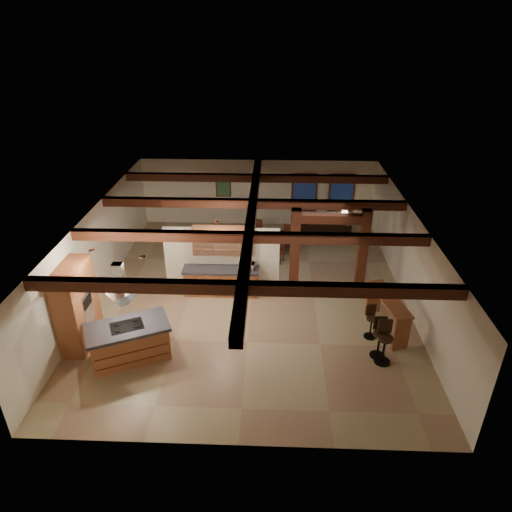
{
  "coord_description": "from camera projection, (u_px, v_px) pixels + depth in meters",
  "views": [
    {
      "loc": [
        0.65,
        -12.81,
        8.2
      ],
      "look_at": [
        0.13,
        0.5,
        1.22
      ],
      "focal_mm": 32.0,
      "sensor_mm": 36.0,
      "label": 1
    }
  ],
  "objects": [
    {
      "name": "microwave",
      "position": [
        248.0,
        266.0,
        14.78
      ],
      "size": [
        0.46,
        0.36,
        0.23
      ],
      "primitive_type": "imported",
      "rotation": [
        0.0,
        0.0,
        2.91
      ],
      "color": "silver",
      "rests_on": "back_counter"
    },
    {
      "name": "range_hood",
      "position": [
        123.0,
        302.0,
        11.58
      ],
      "size": [
        1.1,
        1.1,
        1.4
      ],
      "color": "silver",
      "rests_on": "room_walls"
    },
    {
      "name": "back_counter",
      "position": [
        221.0,
        281.0,
        15.08
      ],
      "size": [
        2.5,
        0.66,
        0.94
      ],
      "color": "brown",
      "rests_on": "ground"
    },
    {
      "name": "upper_display_cabinet",
      "position": [
        221.0,
        241.0,
        14.62
      ],
      "size": [
        1.8,
        0.36,
        0.95
      ],
      "color": "brown",
      "rests_on": "partition_wall"
    },
    {
      "name": "ceiling_beams",
      "position": [
        251.0,
        219.0,
        13.88
      ],
      "size": [
        10.0,
        12.0,
        0.28
      ],
      "color": "#3E230F",
      "rests_on": "room_walls"
    },
    {
      "name": "partition_wall",
      "position": [
        222.0,
        259.0,
        15.13
      ],
      "size": [
        3.8,
        0.18,
        2.2
      ],
      "primitive_type": "cube",
      "color": "white",
      "rests_on": "ground"
    },
    {
      "name": "room_walls",
      "position": [
        251.0,
        248.0,
        14.34
      ],
      "size": [
        12.0,
        12.0,
        12.0
      ],
      "color": "white",
      "rests_on": "ground"
    },
    {
      "name": "bar_counter",
      "position": [
        388.0,
        308.0,
        13.2
      ],
      "size": [
        0.95,
        2.12,
        1.08
      ],
      "color": "brown",
      "rests_on": "ground"
    },
    {
      "name": "back_windows",
      "position": [
        323.0,
        193.0,
        19.62
      ],
      "size": [
        2.7,
        0.07,
        1.7
      ],
      "color": "#3E230F",
      "rests_on": "room_walls"
    },
    {
      "name": "bar_stool_b",
      "position": [
        379.0,
        337.0,
        12.22
      ],
      "size": [
        0.41,
        0.41,
        1.18
      ],
      "color": "black",
      "rests_on": "ground"
    },
    {
      "name": "bar_stool_c",
      "position": [
        371.0,
        321.0,
        13.0
      ],
      "size": [
        0.36,
        0.37,
        1.02
      ],
      "color": "black",
      "rests_on": "ground"
    },
    {
      "name": "dining_table",
      "position": [
        268.0,
        244.0,
        17.85
      ],
      "size": [
        2.01,
        1.37,
        0.65
      ],
      "primitive_type": "imported",
      "rotation": [
        0.0,
        0.0,
        0.19
      ],
      "color": "#401710",
      "rests_on": "ground"
    },
    {
      "name": "recessed_cans",
      "position": [
        153.0,
        242.0,
        12.21
      ],
      "size": [
        3.16,
        2.46,
        0.03
      ],
      "color": "silver",
      "rests_on": "room_walls"
    },
    {
      "name": "pantry_cabinet",
      "position": [
        77.0,
        306.0,
        12.47
      ],
      "size": [
        0.67,
        1.6,
        2.4
      ],
      "color": "brown",
      "rests_on": "ground"
    },
    {
      "name": "table_lamp",
      "position": [
        345.0,
        212.0,
        19.5
      ],
      "size": [
        0.28,
        0.28,
        0.33
      ],
      "color": "black",
      "rests_on": "side_table"
    },
    {
      "name": "dining_chairs",
      "position": [
        268.0,
        239.0,
        17.74
      ],
      "size": [
        2.18,
        2.18,
        1.11
      ],
      "color": "#3E230F",
      "rests_on": "ground"
    },
    {
      "name": "side_table",
      "position": [
        344.0,
        223.0,
        19.74
      ],
      "size": [
        0.56,
        0.56,
        0.59
      ],
      "primitive_type": "cube",
      "rotation": [
        0.0,
        0.0,
        -0.19
      ],
      "color": "#3E230F",
      "rests_on": "ground"
    },
    {
      "name": "framed_art",
      "position": [
        223.0,
        187.0,
        19.68
      ],
      "size": [
        0.65,
        0.05,
        0.85
      ],
      "color": "#3E230F",
      "rests_on": "room_walls"
    },
    {
      "name": "ground",
      "position": [
        252.0,
        295.0,
        15.16
      ],
      "size": [
        12.0,
        12.0,
        0.0
      ],
      "primitive_type": "plane",
      "color": "tan",
      "rests_on": "ground"
    },
    {
      "name": "sofa",
      "position": [
        324.0,
        224.0,
        19.58
      ],
      "size": [
        2.23,
        0.91,
        0.65
      ],
      "primitive_type": "imported",
      "rotation": [
        0.0,
        0.0,
        3.16
      ],
      "color": "black",
      "rests_on": "ground"
    },
    {
      "name": "timber_posts",
      "position": [
        329.0,
        243.0,
        14.7
      ],
      "size": [
        2.5,
        0.3,
        2.9
      ],
      "color": "#3E230F",
      "rests_on": "ground"
    },
    {
      "name": "bar_stool_a",
      "position": [
        384.0,
        342.0,
        11.98
      ],
      "size": [
        0.44,
        0.44,
        1.25
      ],
      "color": "black",
      "rests_on": "ground"
    },
    {
      "name": "kitchen_island",
      "position": [
        129.0,
        342.0,
        12.16
      ],
      "size": [
        2.4,
        1.91,
        1.06
      ],
      "color": "brown",
      "rests_on": "ground"
    }
  ]
}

